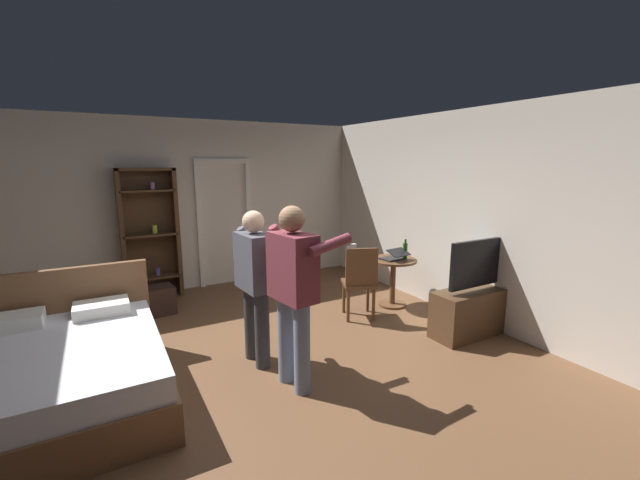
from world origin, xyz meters
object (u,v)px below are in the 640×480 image
object	(u,v)px
tv_flatscreen	(476,306)
bottle_on_table	(405,251)
side_table	(393,274)
bookshelf	(150,229)
laptop	(394,256)
wooden_chair	(360,280)
person_striped_shirt	(256,277)
suitcase_dark	(110,307)
person_blue_shirt	(294,284)
suitcase_small	(155,301)
bed	(58,374)

from	to	relation	value
tv_flatscreen	bottle_on_table	xyz separation A→B (m)	(-0.12, 1.17, 0.48)
side_table	bookshelf	bearing A→B (deg)	144.49
laptop	bottle_on_table	distance (m)	0.18
laptop	wooden_chair	distance (m)	0.74
side_table	person_striped_shirt	world-z (taller)	person_striped_shirt
suitcase_dark	laptop	bearing A→B (deg)	-20.64
bookshelf	person_blue_shirt	size ratio (longest dim) A/B	1.17
wooden_chair	suitcase_dark	distance (m)	3.36
person_blue_shirt	suitcase_small	world-z (taller)	person_blue_shirt
bookshelf	laptop	world-z (taller)	bookshelf
tv_flatscreen	wooden_chair	xyz separation A→B (m)	(-0.98, 1.07, 0.20)
side_table	person_striped_shirt	bearing A→B (deg)	-164.99
bottle_on_table	suitcase_small	world-z (taller)	bottle_on_table
bottle_on_table	suitcase_dark	xyz separation A→B (m)	(-3.78, 1.51, -0.65)
laptop	wooden_chair	bearing A→B (deg)	-168.65
person_striped_shirt	suitcase_small	world-z (taller)	person_striped_shirt
wooden_chair	laptop	bearing A→B (deg)	11.35
bookshelf	person_striped_shirt	bearing A→B (deg)	-76.22
bed	person_blue_shirt	bearing A→B (deg)	-20.24
bookshelf	laptop	size ratio (longest dim) A/B	5.51
bottle_on_table	person_blue_shirt	bearing A→B (deg)	-153.85
person_striped_shirt	suitcase_small	xyz separation A→B (m)	(-0.77, 1.96, -0.74)
tv_flatscreen	suitcase_dark	xyz separation A→B (m)	(-3.90, 2.68, -0.17)
bookshelf	person_striped_shirt	size ratio (longest dim) A/B	1.24
person_blue_shirt	bookshelf	bearing A→B (deg)	103.61
side_table	suitcase_dark	world-z (taller)	side_table
tv_flatscreen	suitcase_dark	world-z (taller)	tv_flatscreen
bookshelf	person_blue_shirt	world-z (taller)	bookshelf
bookshelf	side_table	xyz separation A→B (m)	(2.99, -2.14, -0.59)
bottle_on_table	side_table	bearing A→B (deg)	150.26
suitcase_small	bottle_on_table	bearing A→B (deg)	-29.65
bottle_on_table	person_blue_shirt	distance (m)	2.59
tv_flatscreen	suitcase_dark	size ratio (longest dim) A/B	2.54
bed	person_blue_shirt	xyz separation A→B (m)	(1.90, -0.70, 0.69)
bottle_on_table	wooden_chair	xyz separation A→B (m)	(-0.86, -0.10, -0.28)
tv_flatscreen	person_striped_shirt	xyz separation A→B (m)	(-2.58, 0.63, 0.59)
bed	tv_flatscreen	world-z (taller)	tv_flatscreen
person_striped_shirt	suitcase_dark	size ratio (longest dim) A/B	3.45
laptop	suitcase_dark	bearing A→B (deg)	157.82
side_table	bottle_on_table	bearing A→B (deg)	-29.74
suitcase_dark	side_table	bearing A→B (deg)	-19.92
side_table	tv_flatscreen	bearing A→B (deg)	-78.23
bookshelf	side_table	bearing A→B (deg)	-35.51
side_table	wooden_chair	xyz separation A→B (m)	(-0.72, -0.18, 0.07)
wooden_chair	suitcase_small	size ratio (longest dim) A/B	1.98
bookshelf	suitcase_small	distance (m)	1.19
bookshelf	wooden_chair	distance (m)	3.29
bottle_on_table	wooden_chair	distance (m)	0.91
person_striped_shirt	bookshelf	bearing A→B (deg)	103.78
side_table	person_blue_shirt	distance (m)	2.55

